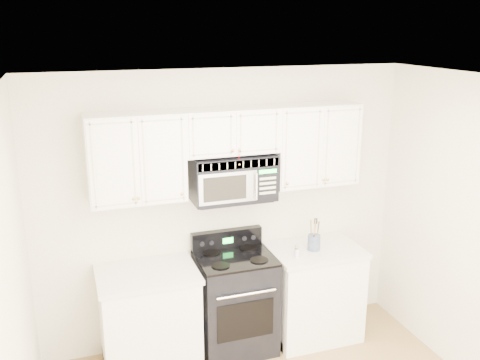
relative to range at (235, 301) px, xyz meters
name	(u,v)px	position (x,y,z in m)	size (l,w,h in m)	color
room	(305,294)	(0.00, -1.46, 0.82)	(3.51, 3.51, 2.61)	olive
base_cabinet_left	(149,323)	(-0.80, -0.02, -0.06)	(0.86, 0.65, 0.92)	white
base_cabinet_right	(313,294)	(0.80, -0.02, -0.06)	(0.86, 0.65, 0.92)	white
range	(235,301)	(0.00, 0.00, 0.00)	(0.69, 0.63, 1.10)	black
upper_cabinets	(230,146)	(0.00, 0.12, 1.45)	(2.44, 0.37, 0.75)	white
microwave	(233,177)	(0.01, 0.10, 1.17)	(0.74, 0.42, 0.41)	black
utensil_crock	(314,242)	(0.76, -0.06, 0.52)	(0.12, 0.12, 0.32)	slate
shaker_salt	(297,252)	(0.54, -0.18, 0.49)	(0.04, 0.04, 0.10)	silver
shaker_pepper	(296,250)	(0.57, -0.10, 0.48)	(0.04, 0.04, 0.09)	silver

